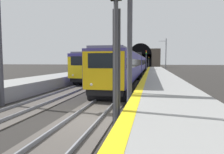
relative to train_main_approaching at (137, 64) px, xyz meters
name	(u,v)px	position (x,y,z in m)	size (l,w,h in m)	color
ground_plane	(84,122)	(-34.93, 0.00, -2.25)	(320.00, 320.00, 0.00)	#282623
platform_right	(174,115)	(-34.93, -4.08, -1.70)	(112.00, 3.96, 1.09)	gray
platform_right_edge_strip	(134,101)	(-34.93, -2.35, -1.15)	(112.00, 0.50, 0.01)	yellow
track_main_line	(84,121)	(-34.93, 0.00, -2.20)	(160.00, 2.64, 0.21)	#4C4742
track_adjacent_line	(4,116)	(-34.93, 4.37, -2.20)	(160.00, 2.90, 0.21)	#4C4742
train_main_approaching	(137,64)	(0.00, 0.00, 0.00)	(62.34, 2.96, 4.80)	navy
train_adjacent_platform	(123,64)	(8.83, 4.37, 0.00)	(63.94, 3.27, 4.81)	navy
railway_signal_near	(116,40)	(-36.84, -1.86, 1.33)	(0.39, 0.38, 5.98)	#38383D
railway_signal_mid	(146,60)	(2.19, -1.86, 1.00)	(0.39, 0.38, 5.37)	#38383D
railway_signal_far	(149,61)	(41.64, -1.86, 0.69)	(0.39, 0.38, 4.81)	#38383D
overhead_signal_gantry	(60,12)	(-32.77, 2.19, 3.48)	(0.70, 8.44, 7.68)	#3F3F47
tunnel_portal	(141,58)	(52.93, 2.19, 2.18)	(2.75, 18.49, 11.33)	#51473D
catenary_mast_near	(102,58)	(11.60, 10.80, 1.48)	(0.22, 1.95, 7.25)	#595B60
catenary_mast_far	(166,55)	(6.98, -6.44, 2.03)	(0.22, 1.82, 8.37)	#595B60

